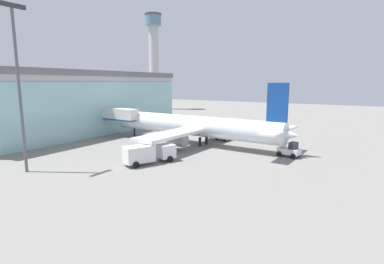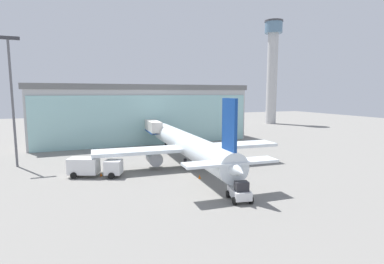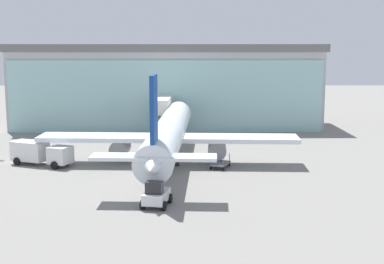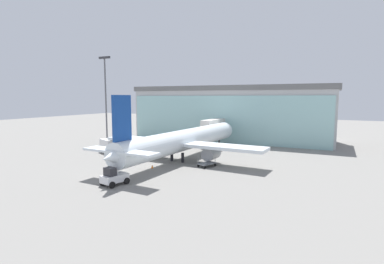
{
  "view_description": "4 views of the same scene",
  "coord_description": "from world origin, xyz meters",
  "px_view_note": "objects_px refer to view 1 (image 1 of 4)",
  "views": [
    {
      "loc": [
        -44.42,
        -21.86,
        11.13
      ],
      "look_at": [
        -0.97,
        4.91,
        2.65
      ],
      "focal_mm": 28.0,
      "sensor_mm": 36.0,
      "label": 1
    },
    {
      "loc": [
        -15.37,
        -38.59,
        11.61
      ],
      "look_at": [
        2.64,
        7.45,
        5.2
      ],
      "focal_mm": 28.0,
      "sensor_mm": 36.0,
      "label": 2
    },
    {
      "loc": [
        3.7,
        -55.24,
        13.77
      ],
      "look_at": [
        4.02,
        8.23,
        3.17
      ],
      "focal_mm": 50.0,
      "sensor_mm": 36.0,
      "label": 3
    },
    {
      "loc": [
        25.71,
        -39.1,
        10.79
      ],
      "look_at": [
        2.11,
        7.64,
        4.69
      ],
      "focal_mm": 28.0,
      "sensor_mm": 36.0,
      "label": 4
    }
  ],
  "objects_px": {
    "pushback_tug": "(290,150)",
    "safety_cone_wingtip": "(153,160)",
    "catering_truck": "(148,153)",
    "baggage_cart": "(223,138)",
    "safety_cone_nose": "(230,149)",
    "control_tower": "(154,55)",
    "apron_light_mast": "(18,76)",
    "jet_bridge": "(113,115)",
    "airplane": "(194,126)"
  },
  "relations": [
    {
      "from": "apron_light_mast",
      "to": "pushback_tug",
      "type": "bearing_deg",
      "value": -46.21
    },
    {
      "from": "baggage_cart",
      "to": "pushback_tug",
      "type": "relative_size",
      "value": 0.92
    },
    {
      "from": "jet_bridge",
      "to": "baggage_cart",
      "type": "height_order",
      "value": "jet_bridge"
    },
    {
      "from": "jet_bridge",
      "to": "apron_light_mast",
      "type": "distance_m",
      "value": 27.31
    },
    {
      "from": "airplane",
      "to": "safety_cone_wingtip",
      "type": "xyz_separation_m",
      "value": [
        -13.67,
        -1.66,
        -3.07
      ]
    },
    {
      "from": "baggage_cart",
      "to": "pushback_tug",
      "type": "distance_m",
      "value": 15.46
    },
    {
      "from": "control_tower",
      "to": "apron_light_mast",
      "type": "xyz_separation_m",
      "value": [
        -79.46,
        -42.92,
        -10.36
      ]
    },
    {
      "from": "apron_light_mast",
      "to": "safety_cone_nose",
      "type": "distance_m",
      "value": 31.91
    },
    {
      "from": "jet_bridge",
      "to": "apron_light_mast",
      "type": "xyz_separation_m",
      "value": [
        -24.32,
        -10.01,
        7.39
      ]
    },
    {
      "from": "apron_light_mast",
      "to": "safety_cone_wingtip",
      "type": "distance_m",
      "value": 19.82
    },
    {
      "from": "safety_cone_wingtip",
      "to": "catering_truck",
      "type": "bearing_deg",
      "value": 172.64
    },
    {
      "from": "apron_light_mast",
      "to": "safety_cone_wingtip",
      "type": "height_order",
      "value": "apron_light_mast"
    },
    {
      "from": "control_tower",
      "to": "baggage_cart",
      "type": "bearing_deg",
      "value": -131.02
    },
    {
      "from": "safety_cone_nose",
      "to": "apron_light_mast",
      "type": "bearing_deg",
      "value": 145.39
    },
    {
      "from": "pushback_tug",
      "to": "safety_cone_wingtip",
      "type": "height_order",
      "value": "pushback_tug"
    },
    {
      "from": "apron_light_mast",
      "to": "pushback_tug",
      "type": "distance_m",
      "value": 38.05
    },
    {
      "from": "catering_truck",
      "to": "apron_light_mast",
      "type": "bearing_deg",
      "value": 159.2
    },
    {
      "from": "control_tower",
      "to": "safety_cone_wingtip",
      "type": "xyz_separation_m",
      "value": [
        -67.47,
        -53.63,
        -21.95
      ]
    },
    {
      "from": "apron_light_mast",
      "to": "jet_bridge",
      "type": "bearing_deg",
      "value": 22.36
    },
    {
      "from": "catering_truck",
      "to": "safety_cone_nose",
      "type": "distance_m",
      "value": 14.91
    },
    {
      "from": "jet_bridge",
      "to": "pushback_tug",
      "type": "xyz_separation_m",
      "value": [
        0.91,
        -36.32,
        -3.5
      ]
    },
    {
      "from": "catering_truck",
      "to": "control_tower",
      "type": "bearing_deg",
      "value": 61.06
    },
    {
      "from": "catering_truck",
      "to": "pushback_tug",
      "type": "bearing_deg",
      "value": -24.85
    },
    {
      "from": "apron_light_mast",
      "to": "baggage_cart",
      "type": "distance_m",
      "value": 35.65
    },
    {
      "from": "jet_bridge",
      "to": "safety_cone_wingtip",
      "type": "bearing_deg",
      "value": 152.05
    },
    {
      "from": "jet_bridge",
      "to": "apron_light_mast",
      "type": "bearing_deg",
      "value": 115.16
    },
    {
      "from": "pushback_tug",
      "to": "apron_light_mast",
      "type": "bearing_deg",
      "value": 54.67
    },
    {
      "from": "safety_cone_nose",
      "to": "safety_cone_wingtip",
      "type": "height_order",
      "value": "same"
    },
    {
      "from": "baggage_cart",
      "to": "safety_cone_wingtip",
      "type": "height_order",
      "value": "baggage_cart"
    },
    {
      "from": "apron_light_mast",
      "to": "safety_cone_nose",
      "type": "xyz_separation_m",
      "value": [
        24.47,
        -16.88,
        -11.59
      ]
    },
    {
      "from": "catering_truck",
      "to": "baggage_cart",
      "type": "relative_size",
      "value": 2.38
    },
    {
      "from": "pushback_tug",
      "to": "safety_cone_nose",
      "type": "height_order",
      "value": "pushback_tug"
    },
    {
      "from": "jet_bridge",
      "to": "airplane",
      "type": "height_order",
      "value": "airplane"
    },
    {
      "from": "catering_truck",
      "to": "airplane",
      "type": "bearing_deg",
      "value": 29.02
    },
    {
      "from": "catering_truck",
      "to": "pushback_tug",
      "type": "distance_m",
      "value": 21.22
    },
    {
      "from": "baggage_cart",
      "to": "safety_cone_nose",
      "type": "distance_m",
      "value": 8.46
    },
    {
      "from": "control_tower",
      "to": "airplane",
      "type": "relative_size",
      "value": 1.0
    },
    {
      "from": "safety_cone_nose",
      "to": "pushback_tug",
      "type": "bearing_deg",
      "value": -85.42
    },
    {
      "from": "pushback_tug",
      "to": "safety_cone_nose",
      "type": "distance_m",
      "value": 9.49
    },
    {
      "from": "airplane",
      "to": "jet_bridge",
      "type": "bearing_deg",
      "value": 6.67
    },
    {
      "from": "catering_truck",
      "to": "safety_cone_nose",
      "type": "height_order",
      "value": "catering_truck"
    },
    {
      "from": "pushback_tug",
      "to": "baggage_cart",
      "type": "bearing_deg",
      "value": -13.11
    },
    {
      "from": "catering_truck",
      "to": "safety_cone_wingtip",
      "type": "xyz_separation_m",
      "value": [
        0.99,
        -0.13,
        -1.19
      ]
    },
    {
      "from": "control_tower",
      "to": "safety_cone_nose",
      "type": "bearing_deg",
      "value": -132.6
    },
    {
      "from": "airplane",
      "to": "baggage_cart",
      "type": "bearing_deg",
      "value": -115.77
    },
    {
      "from": "safety_cone_nose",
      "to": "safety_cone_wingtip",
      "type": "distance_m",
      "value": 13.92
    },
    {
      "from": "safety_cone_wingtip",
      "to": "control_tower",
      "type": "bearing_deg",
      "value": 38.48
    },
    {
      "from": "control_tower",
      "to": "catering_truck",
      "type": "xyz_separation_m",
      "value": [
        -68.45,
        -53.5,
        -20.75
      ]
    },
    {
      "from": "catering_truck",
      "to": "safety_cone_nose",
      "type": "relative_size",
      "value": 13.78
    },
    {
      "from": "catering_truck",
      "to": "baggage_cart",
      "type": "bearing_deg",
      "value": 18.52
    }
  ]
}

